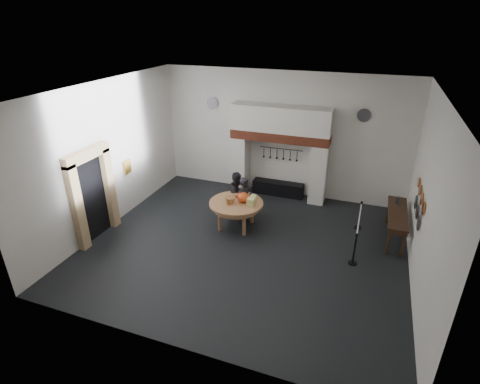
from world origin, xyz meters
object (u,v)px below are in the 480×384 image
(visitor_near, at_px, (245,201))
(barrier_post_near, at_px, (354,250))
(iron_range, at_px, (278,188))
(visitor_far, at_px, (238,194))
(side_table, at_px, (398,213))
(barrier_post_far, at_px, (360,216))
(work_table, at_px, (236,203))

(visitor_near, height_order, barrier_post_near, visitor_near)
(iron_range, distance_m, visitor_far, 2.28)
(iron_range, distance_m, side_table, 4.52)
(barrier_post_far, bearing_deg, work_table, -161.60)
(work_table, relative_size, barrier_post_far, 1.88)
(visitor_near, bearing_deg, iron_range, 20.42)
(visitor_far, bearing_deg, work_table, -145.41)
(visitor_near, distance_m, barrier_post_near, 3.70)
(visitor_near, bearing_deg, work_table, -176.83)
(iron_range, bearing_deg, barrier_post_near, -49.29)
(iron_range, xyz_separation_m, visitor_far, (-0.87, -2.04, 0.53))
(work_table, bearing_deg, barrier_post_near, -11.78)
(visitor_far, xyz_separation_m, barrier_post_near, (3.92, -1.50, -0.33))
(iron_range, xyz_separation_m, barrier_post_far, (3.05, -1.54, 0.20))
(work_table, xyz_separation_m, visitor_near, (0.18, 0.33, -0.05))
(visitor_near, bearing_deg, barrier_post_far, -44.36)
(visitor_near, distance_m, barrier_post_far, 3.65)
(visitor_far, relative_size, barrier_post_far, 1.73)
(work_table, bearing_deg, side_table, 11.69)
(barrier_post_near, bearing_deg, barrier_post_far, 90.00)
(iron_range, xyz_separation_m, work_table, (-0.65, -2.77, 0.59))
(side_table, bearing_deg, visitor_near, -171.88)
(visitor_near, bearing_deg, side_table, -50.57)
(barrier_post_far, bearing_deg, visitor_far, -172.74)
(iron_range, bearing_deg, visitor_far, -113.08)
(visitor_near, height_order, visitor_far, visitor_near)
(barrier_post_near, xyz_separation_m, barrier_post_far, (0.00, 2.00, 0.00))
(visitor_far, distance_m, side_table, 4.98)
(work_table, height_order, side_table, side_table)
(iron_range, relative_size, visitor_far, 1.22)
(visitor_near, relative_size, barrier_post_far, 1.77)
(side_table, relative_size, barrier_post_far, 2.44)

